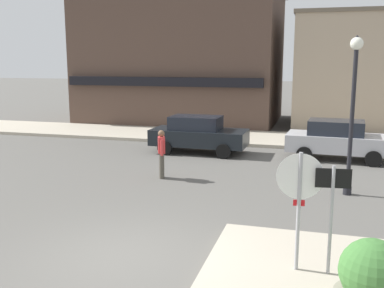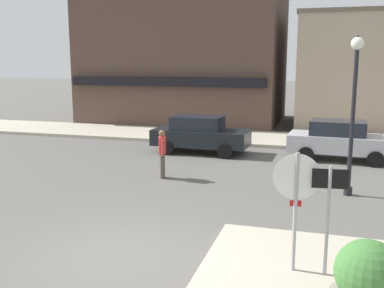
{
  "view_description": "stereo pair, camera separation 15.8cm",
  "coord_description": "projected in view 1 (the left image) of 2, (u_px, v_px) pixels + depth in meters",
  "views": [
    {
      "loc": [
        3.58,
        -7.64,
        3.85
      ],
      "look_at": [
        0.17,
        4.5,
        1.5
      ],
      "focal_mm": 42.0,
      "sensor_mm": 36.0,
      "label": 1
    },
    {
      "loc": [
        3.73,
        -7.6,
        3.85
      ],
      "look_at": [
        0.17,
        4.5,
        1.5
      ],
      "focal_mm": 42.0,
      "sensor_mm": 36.0,
      "label": 2
    }
  ],
  "objects": [
    {
      "name": "parked_car_nearest",
      "position": [
        198.0,
        134.0,
        18.89
      ],
      "size": [
        4.03,
        1.94,
        1.56
      ],
      "color": "black",
      "rests_on": "ground"
    },
    {
      "name": "building_storefront_left_near",
      "position": [
        368.0,
        71.0,
        25.96
      ],
      "size": [
        8.24,
        7.75,
        6.45
      ],
      "color": "tan",
      "rests_on": "ground"
    },
    {
      "name": "parked_car_second",
      "position": [
        338.0,
        139.0,
        17.57
      ],
      "size": [
        4.1,
        2.07,
        1.56
      ],
      "color": "#B7B7BC",
      "rests_on": "ground"
    },
    {
      "name": "kerb_far",
      "position": [
        241.0,
        138.0,
        22.32
      ],
      "size": [
        80.0,
        4.0,
        0.15
      ],
      "primitive_type": "cube",
      "color": "#B7AD99",
      "rests_on": "ground"
    },
    {
      "name": "lamp_post",
      "position": [
        354.0,
        93.0,
        12.57
      ],
      "size": [
        0.36,
        0.36,
        4.54
      ],
      "color": "black",
      "rests_on": "ground"
    },
    {
      "name": "ground_plane",
      "position": [
        122.0,
        258.0,
        8.89
      ],
      "size": [
        160.0,
        160.0,
        0.0
      ],
      "primitive_type": "plane",
      "color": "#5B5954"
    },
    {
      "name": "building_corner_shop",
      "position": [
        184.0,
        57.0,
        28.76
      ],
      "size": [
        12.23,
        8.95,
        8.15
      ],
      "color": "brown",
      "rests_on": "ground"
    },
    {
      "name": "one_way_sign",
      "position": [
        332.0,
        209.0,
        7.71
      ],
      "size": [
        0.6,
        0.08,
        2.1
      ],
      "color": "#9E9EA3",
      "rests_on": "ground"
    },
    {
      "name": "planter",
      "position": [
        372.0,
        281.0,
        6.78
      ],
      "size": [
        1.1,
        1.1,
        1.23
      ],
      "color": "gray",
      "rests_on": "ground"
    },
    {
      "name": "stop_sign",
      "position": [
        299.0,
        196.0,
        7.84
      ],
      "size": [
        0.82,
        0.11,
        2.3
      ],
      "color": "#9E9EA3",
      "rests_on": "ground"
    },
    {
      "name": "pedestrian_crossing_near",
      "position": [
        162.0,
        152.0,
        14.79
      ],
      "size": [
        0.34,
        0.54,
        1.61
      ],
      "color": "#4C473D",
      "rests_on": "ground"
    }
  ]
}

